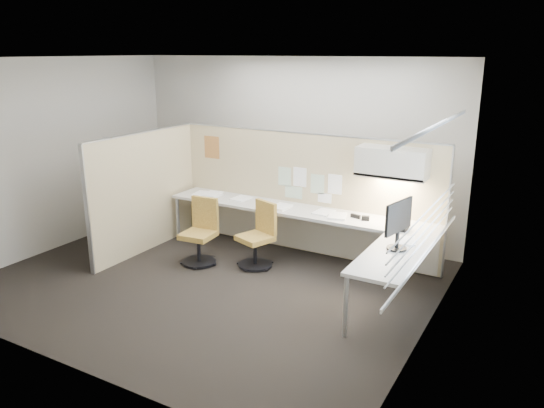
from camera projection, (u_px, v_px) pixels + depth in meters
The scene contains 28 objects.
floor at pixel (211, 281), 6.91m from camera, with size 5.50×4.50×0.01m, color black.
ceiling at pixel (203, 57), 6.12m from camera, with size 5.50×4.50×0.01m, color white.
wall_back at pixel (291, 148), 8.39m from camera, with size 5.50×0.02×2.80m, color beige.
wall_front at pixel (54, 227), 4.63m from camera, with size 5.50×0.02×2.80m, color beige.
wall_left at pixel (56, 155), 7.81m from camera, with size 0.02×4.50×2.80m, color beige.
wall_right at pixel (433, 207), 5.21m from camera, with size 0.02×4.50×2.80m, color beige.
window_pane at pixel (432, 192), 5.18m from camera, with size 0.01×2.80×1.30m, color #A4B1BE.
partition_back at pixel (304, 193), 7.74m from camera, with size 4.10×0.06×1.75m, color beige.
partition_left at pixel (146, 192), 7.79m from camera, with size 0.06×2.20×1.75m, color beige.
desk at pixel (313, 224), 7.24m from camera, with size 4.00×2.07×0.73m.
overhead_bin at pixel (392, 163), 6.75m from camera, with size 0.90×0.36×0.38m, color beige.
task_light_strip at pixel (391, 179), 6.80m from camera, with size 0.60×0.06×0.02m, color #FFEABF.
pinned_papers at pixel (308, 184), 7.63m from camera, with size 1.01×0.00×0.47m.
poster at pixel (212, 147), 8.31m from camera, with size 0.28×0.00×0.35m, color orange.
chair_left at pixel (201, 234), 7.40m from camera, with size 0.48×0.49×0.91m.
chair_right at pixel (259, 237), 7.28m from camera, with size 0.53×0.55×0.89m.
monitor at pixel (398, 222), 5.86m from camera, with size 0.22×0.53×0.56m.
phone at pixel (399, 225), 6.61m from camera, with size 0.21×0.21×0.12m.
stapler at pixel (355, 216), 7.07m from camera, with size 0.14×0.04×0.05m, color black.
tape_dispenser at pixel (366, 218), 6.97m from camera, with size 0.10×0.06×0.06m, color black.
coat_hook at pixel (105, 164), 7.14m from camera, with size 0.18×0.46×1.39m.
paper_stack_0 at pixel (202, 194), 8.19m from camera, with size 0.23×0.30×0.03m, color white.
paper_stack_1 at pixel (241, 199), 7.97m from camera, with size 0.23×0.30×0.02m, color white.
paper_stack_2 at pixel (281, 207), 7.51m from camera, with size 0.23×0.30×0.03m, color white.
paper_stack_3 at pixel (324, 212), 7.29m from camera, with size 0.23×0.30×0.02m, color white.
paper_stack_4 at pixel (337, 216), 7.11m from camera, with size 0.23×0.30×0.03m, color white.
paper_stack_5 at pixel (405, 241), 6.21m from camera, with size 0.23×0.30×0.02m, color white.
paper_stack_6 at pixel (212, 195), 8.15m from camera, with size 0.23×0.30×0.04m, color white.
Camera 1 is at (3.83, -5.13, 2.89)m, focal length 35.00 mm.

